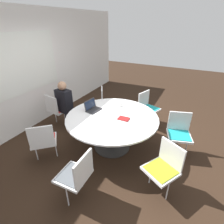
% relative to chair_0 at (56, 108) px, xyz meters
% --- Properties ---
extents(ground_plane, '(16.00, 16.00, 0.00)m').
position_rel_chair_0_xyz_m(ground_plane, '(-0.15, -1.61, -0.50)').
color(ground_plane, black).
extents(wall_back, '(8.00, 0.07, 2.70)m').
position_rel_chair_0_xyz_m(wall_back, '(-0.15, 0.60, 0.86)').
color(wall_back, silver).
rests_on(wall_back, ground_plane).
extents(conference_table, '(1.81, 1.81, 0.73)m').
position_rel_chair_0_xyz_m(conference_table, '(-0.15, -1.61, 0.12)').
color(conference_table, '#333333').
rests_on(conference_table, ground_plane).
extents(chair_0, '(0.48, 0.49, 0.84)m').
position_rel_chair_0_xyz_m(chair_0, '(0.00, 0.00, 0.00)').
color(chair_0, silver).
rests_on(chair_0, ground_plane).
extents(chair_1, '(0.61, 0.61, 0.84)m').
position_rel_chair_0_xyz_m(chair_1, '(-1.09, -0.69, 0.00)').
color(chair_1, silver).
rests_on(chair_1, ground_plane).
extents(chair_2, '(0.45, 0.43, 0.84)m').
position_rel_chair_0_xyz_m(chair_2, '(-1.46, -1.72, 0.00)').
color(chair_2, silver).
rests_on(chair_2, ground_plane).
extents(chair_3, '(0.58, 0.59, 0.84)m').
position_rel_chair_0_xyz_m(chair_3, '(-0.75, -2.78, 0.00)').
color(chair_3, silver).
rests_on(chair_3, ground_plane).
extents(chair_4, '(0.53, 0.55, 0.84)m').
position_rel_chair_0_xyz_m(chair_4, '(0.30, -2.84, 0.00)').
color(chair_4, silver).
rests_on(chair_4, ground_plane).
extents(chair_5, '(0.55, 0.54, 0.84)m').
position_rel_chair_0_xyz_m(chair_5, '(1.11, -1.96, 0.00)').
color(chair_5, silver).
rests_on(chair_5, ground_plane).
extents(chair_6, '(0.59, 0.58, 0.84)m').
position_rel_chair_0_xyz_m(chair_6, '(0.95, -0.90, 0.00)').
color(chair_6, silver).
rests_on(chair_6, ground_plane).
extents(person_0, '(0.29, 0.39, 1.19)m').
position_rel_chair_0_xyz_m(person_0, '(0.05, -0.25, 0.20)').
color(person_0, black).
rests_on(person_0, ground_plane).
extents(laptop, '(0.35, 0.27, 0.21)m').
position_rel_chair_0_xyz_m(laptop, '(-0.08, -1.11, 0.29)').
color(laptop, '#232326').
rests_on(laptop, conference_table).
extents(spiral_notebook, '(0.15, 0.21, 0.02)m').
position_rel_chair_0_xyz_m(spiral_notebook, '(-0.14, -1.85, 0.25)').
color(spiral_notebook, maroon).
rests_on(spiral_notebook, conference_table).
extents(coffee_cup, '(0.09, 0.09, 0.10)m').
position_rel_chair_0_xyz_m(coffee_cup, '(0.33, -1.56, 0.28)').
color(coffee_cup, white).
rests_on(coffee_cup, conference_table).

